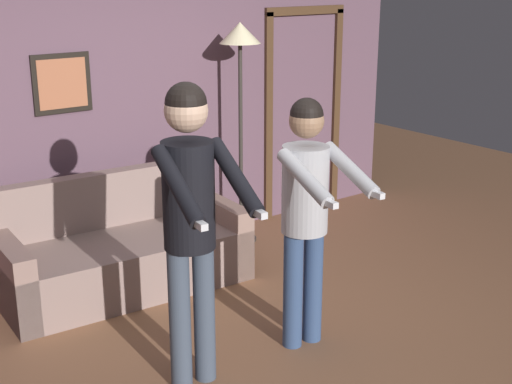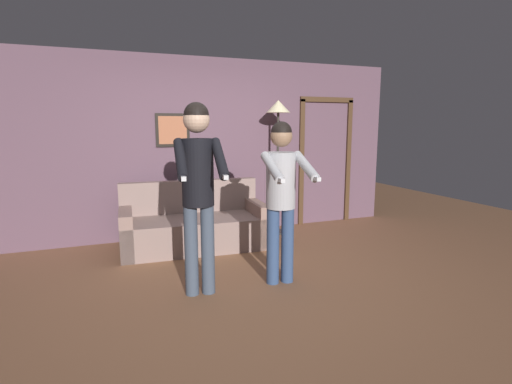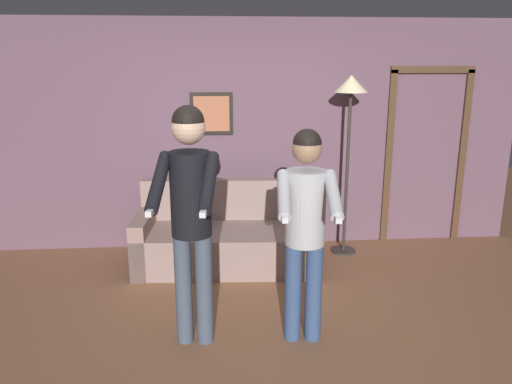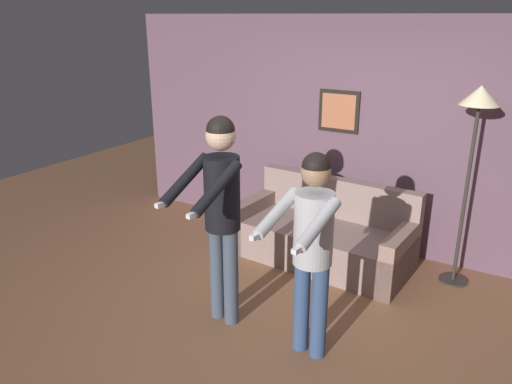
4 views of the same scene
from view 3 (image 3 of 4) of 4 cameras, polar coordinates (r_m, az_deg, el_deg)
The scene contains 6 objects.
ground_plane at distance 4.25m, azimuth 0.48°, elevation -15.45°, with size 12.00×12.00×0.00m, color #8F5F40.
back_wall_assembly at distance 5.76m, azimuth -0.99°, elevation 6.42°, with size 6.40×0.10×2.60m.
couch at distance 5.38m, azimuth -3.34°, elevation -5.46°, with size 1.95×0.96×0.87m.
torchiere_lamp at distance 5.51m, azimuth 10.73°, elevation 9.86°, with size 0.36×0.36×1.99m.
person_standing_left at distance 3.66m, azimuth -7.51°, elevation -1.26°, with size 0.49×0.73×1.84m.
person_standing_right at distance 3.72m, azimuth 5.67°, elevation -2.98°, with size 0.48×0.71×1.67m.
Camera 3 is at (-0.33, -3.66, 2.15)m, focal length 35.00 mm.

